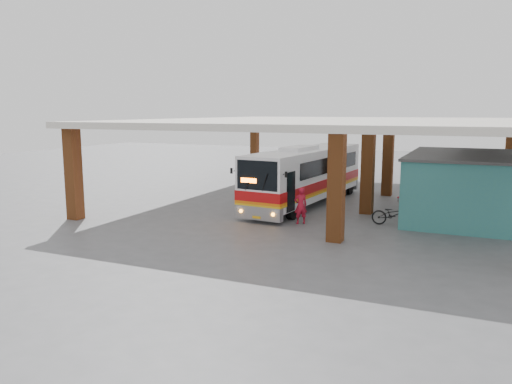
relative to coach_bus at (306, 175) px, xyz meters
The scene contains 8 objects.
ground 4.39m from the coach_bus, 81.77° to the right, with size 90.00×90.00×0.00m, color #515154.
brick_columns 2.30m from the coach_bus, 25.64° to the left, with size 20.10×21.60×4.35m.
canopy_roof 3.94m from the coach_bus, 66.28° to the left, with size 21.00×23.00×0.30m, color beige.
shop_building 8.08m from the coach_bus, ahead, with size 5.20×8.20×3.11m.
coach_bus is the anchor object (origin of this frame).
motorcycle 6.32m from the coach_bus, 31.91° to the right, with size 0.69×1.97×1.04m, color black.
pedestrian 4.87m from the coach_bus, 74.29° to the right, with size 0.62×0.41×1.70m, color red.
red_chair 5.92m from the coach_bus, 32.20° to the left, with size 0.58×0.58×0.88m.
Camera 1 is at (7.99, -21.91, 5.13)m, focal length 35.00 mm.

